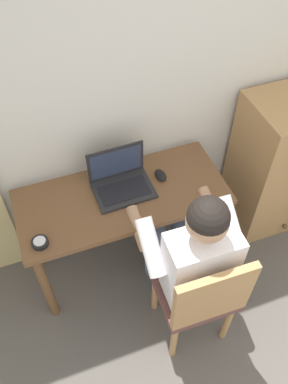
# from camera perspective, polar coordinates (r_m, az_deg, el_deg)

# --- Properties ---
(wall_back) EXTENTS (4.80, 0.05, 2.50)m
(wall_back) POSITION_cam_1_polar(r_m,az_deg,el_deg) (2.37, 5.06, 16.75)
(wall_back) COLOR silver
(wall_back) RESTS_ON ground_plane
(desk) EXTENTS (1.23, 0.53, 0.73)m
(desk) POSITION_cam_1_polar(r_m,az_deg,el_deg) (2.44, -3.01, -2.24)
(desk) COLOR brown
(desk) RESTS_ON ground_plane
(dresser) EXTENTS (0.62, 0.49, 1.06)m
(dresser) POSITION_cam_1_polar(r_m,az_deg,el_deg) (2.95, 18.86, 3.79)
(dresser) COLOR tan
(dresser) RESTS_ON ground_plane
(chair) EXTENTS (0.43, 0.41, 0.90)m
(chair) POSITION_cam_1_polar(r_m,az_deg,el_deg) (2.27, 7.91, -14.11)
(chair) COLOR brown
(chair) RESTS_ON ground_plane
(person_seated) EXTENTS (0.54, 0.59, 1.22)m
(person_seated) POSITION_cam_1_polar(r_m,az_deg,el_deg) (2.19, 6.45, -7.97)
(person_seated) COLOR #6B84AD
(person_seated) RESTS_ON ground_plane
(laptop) EXTENTS (0.35, 0.26, 0.24)m
(laptop) POSITION_cam_1_polar(r_m,az_deg,el_deg) (2.36, -3.27, 1.64)
(laptop) COLOR #232326
(laptop) RESTS_ON desk
(computer_mouse) EXTENTS (0.06, 0.10, 0.03)m
(computer_mouse) POSITION_cam_1_polar(r_m,az_deg,el_deg) (2.43, 2.34, 2.38)
(computer_mouse) COLOR black
(computer_mouse) RESTS_ON desk
(desk_clock) EXTENTS (0.09, 0.09, 0.03)m
(desk_clock) POSITION_cam_1_polar(r_m,az_deg,el_deg) (2.20, -14.45, -6.91)
(desk_clock) COLOR black
(desk_clock) RESTS_ON desk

